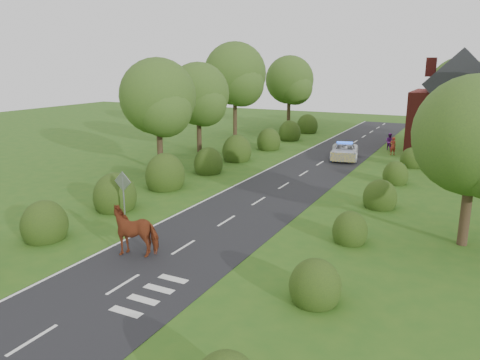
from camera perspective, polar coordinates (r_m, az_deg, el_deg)
The scene contains 17 objects.
ground at distance 21.09m, azimuth -6.91°, elevation -8.19°, with size 120.00×120.00×0.00m, color #2B5919.
road at distance 33.96m, azimuth 7.22°, elevation 0.45°, with size 6.00×70.00×0.02m, color black.
road_markings at distance 32.65m, azimuth 3.34°, elevation 0.01°, with size 4.96×70.00×0.01m.
hedgerow_left at distance 33.66m, azimuth -5.18°, elevation 1.67°, with size 2.75×50.41×3.00m.
hedgerow_right at distance 28.67m, azimuth 17.12°, elevation -1.51°, with size 2.10×45.78×2.10m.
tree_left_a at distance 34.94m, azimuth -9.78°, elevation 9.60°, with size 5.74×5.60×8.38m.
tree_left_b at distance 42.41m, azimuth -4.91°, elevation 10.11°, with size 5.74×5.60×8.07m.
tree_left_c at distance 51.73m, azimuth -0.41°, elevation 12.52°, with size 6.97×6.80×10.22m.
tree_left_d at distance 59.92m, azimuth 6.23°, elevation 11.80°, with size 6.15×6.00×8.89m.
tree_right_a at distance 22.24m, azimuth 27.26°, elevation 4.22°, with size 5.33×5.20×7.56m.
tree_right_c at distance 54.08m, azimuth 25.42°, elevation 10.00°, with size 6.15×6.00×8.58m.
road_sign at distance 24.99m, azimuth -14.06°, elevation -0.95°, with size 1.06×0.08×2.53m.
house at distance 46.35m, azimuth 25.14°, elevation 7.62°, with size 8.00×7.40×9.17m.
cow at distance 20.61m, azimuth -12.52°, elevation -6.37°, with size 1.30×2.46×1.75m, color brown.
police_van at distance 40.71m, azimuth 12.60°, elevation 3.44°, with size 3.16×5.16×1.48m.
pedestrian_red at distance 43.66m, azimuth 18.13°, elevation 3.97°, with size 0.58×0.38×1.60m, color maroon.
pedestrian_purple at distance 46.02m, azimuth 17.76°, elevation 4.48°, with size 0.77×0.60×1.59m, color #681B7C.
Camera 1 is at (10.99, -16.14, 7.97)m, focal length 35.00 mm.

